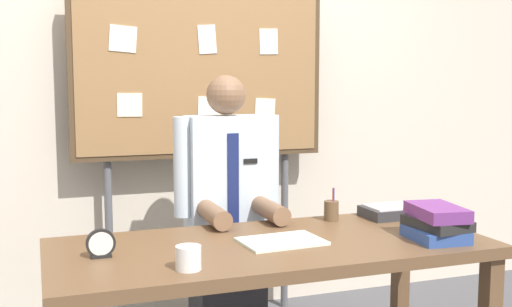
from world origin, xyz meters
TOP-DOWN VIEW (x-y plane):
  - back_wall at (0.00, 1.32)m, footprint 6.40×0.08m
  - desk at (0.00, 0.00)m, footprint 1.81×0.79m
  - person at (0.00, 0.62)m, footprint 0.55×0.56m
  - bulletin_board at (-0.00, 1.12)m, footprint 1.47×0.09m
  - book_stack at (0.67, -0.19)m, footprint 0.23×0.30m
  - open_notebook at (0.04, -0.02)m, footprint 0.35×0.26m
  - desk_clock at (-0.69, 0.01)m, footprint 0.11×0.04m
  - coffee_mug at (-0.41, -0.25)m, footprint 0.09×0.09m
  - pen_holder at (0.42, 0.28)m, footprint 0.07×0.07m
  - paper_tray at (0.72, 0.25)m, footprint 0.26×0.20m

SIDE VIEW (x-z plane):
  - desk at x=0.00m, z-range 0.29..1.03m
  - person at x=0.00m, z-range -0.05..1.39m
  - open_notebook at x=0.04m, z-range 0.75..0.76m
  - paper_tray at x=0.72m, z-range 0.74..0.80m
  - coffee_mug at x=-0.41m, z-range 0.75..0.83m
  - pen_holder at x=0.42m, z-range 0.71..0.87m
  - desk_clock at x=-0.69m, z-range 0.74..0.85m
  - book_stack at x=0.67m, z-range 0.75..0.89m
  - back_wall at x=0.00m, z-range 0.00..2.70m
  - bulletin_board at x=0.00m, z-range 0.46..2.39m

